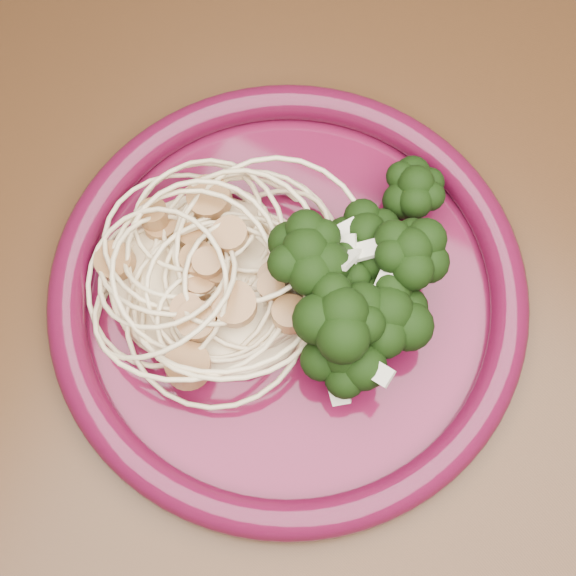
# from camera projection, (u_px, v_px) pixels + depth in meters

# --- Properties ---
(dining_table) EXTENTS (1.20, 0.80, 0.75)m
(dining_table) POSITION_uv_depth(u_px,v_px,m) (333.00, 291.00, 0.64)
(dining_table) COLOR #472814
(dining_table) RESTS_ON ground
(dinner_plate) EXTENTS (0.40, 0.40, 0.03)m
(dinner_plate) POSITION_uv_depth(u_px,v_px,m) (288.00, 293.00, 0.52)
(dinner_plate) COLOR #550C26
(dinner_plate) RESTS_ON dining_table
(spaghetti_pile) EXTENTS (0.18, 0.17, 0.03)m
(spaghetti_pile) POSITION_uv_depth(u_px,v_px,m) (214.00, 277.00, 0.51)
(spaghetti_pile) COLOR beige
(spaghetti_pile) RESTS_ON dinner_plate
(scallop_cluster) EXTENTS (0.17, 0.17, 0.04)m
(scallop_cluster) POSITION_uv_depth(u_px,v_px,m) (208.00, 254.00, 0.48)
(scallop_cluster) COLOR #A97745
(scallop_cluster) RESTS_ON spaghetti_pile
(broccoli_pile) EXTENTS (0.16, 0.19, 0.06)m
(broccoli_pile) POSITION_uv_depth(u_px,v_px,m) (382.00, 291.00, 0.50)
(broccoli_pile) COLOR black
(broccoli_pile) RESTS_ON dinner_plate
(onion_garnish) EXTENTS (0.11, 0.13, 0.06)m
(onion_garnish) POSITION_uv_depth(u_px,v_px,m) (389.00, 270.00, 0.46)
(onion_garnish) COLOR beige
(onion_garnish) RESTS_ON broccoli_pile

